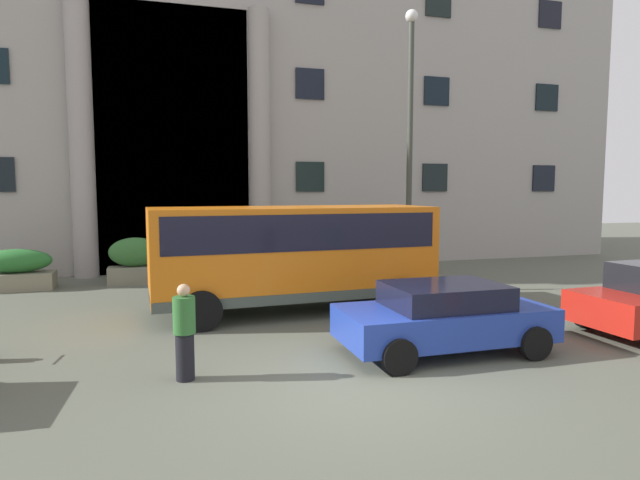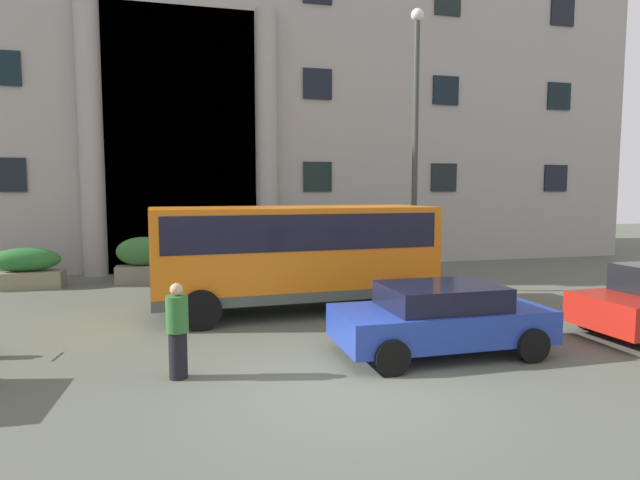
{
  "view_description": "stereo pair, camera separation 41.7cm",
  "coord_description": "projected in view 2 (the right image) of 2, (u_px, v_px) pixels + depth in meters",
  "views": [
    {
      "loc": [
        -2.87,
        -7.5,
        3.09
      ],
      "look_at": [
        0.65,
        4.43,
        1.91
      ],
      "focal_mm": 29.89,
      "sensor_mm": 36.0,
      "label": 1
    },
    {
      "loc": [
        -2.46,
        -7.61,
        3.09
      ],
      "look_at": [
        0.65,
        4.43,
        1.91
      ],
      "focal_mm": 29.89,
      "sensor_mm": 36.0,
      "label": 2
    }
  ],
  "objects": [
    {
      "name": "hedge_planter_east",
      "position": [
        394.0,
        256.0,
        19.2
      ],
      "size": [
        2.0,
        0.79,
        1.45
      ],
      "color": "#72625A",
      "rests_on": "ground_plane"
    },
    {
      "name": "office_building_facade",
      "position": [
        235.0,
        78.0,
        24.31
      ],
      "size": [
        34.42,
        9.65,
        16.35
      ],
      "color": "#9D9993",
      "rests_on": "ground_plane"
    },
    {
      "name": "bus_stop_sign",
      "position": [
        431.0,
        243.0,
        16.07
      ],
      "size": [
        0.44,
        0.08,
        2.4
      ],
      "color": "#9E9F14",
      "rests_on": "ground_plane"
    },
    {
      "name": "parked_estate_mid",
      "position": [
        440.0,
        318.0,
        10.02
      ],
      "size": [
        3.98,
        2.02,
        1.32
      ],
      "rotation": [
        0.0,
        0.0,
        0.01
      ],
      "color": "#213A9C",
      "rests_on": "ground_plane"
    },
    {
      "name": "pedestrian_woman_with_bag",
      "position": [
        177.0,
        331.0,
        8.67
      ],
      "size": [
        0.36,
        0.36,
        1.58
      ],
      "rotation": [
        0.0,
        0.0,
        5.82
      ],
      "color": "black",
      "rests_on": "ground_plane"
    },
    {
      "name": "hedge_planter_far_west",
      "position": [
        26.0,
        269.0,
        16.68
      ],
      "size": [
        2.15,
        0.93,
        1.27
      ],
      "color": "gray",
      "rests_on": "ground_plane"
    },
    {
      "name": "hedge_planter_west",
      "position": [
        143.0,
        261.0,
        17.7
      ],
      "size": [
        1.72,
        0.71,
        1.52
      ],
      "color": "gray",
      "rests_on": "ground_plane"
    },
    {
      "name": "orange_minibus",
      "position": [
        295.0,
        249.0,
        13.46
      ],
      "size": [
        7.11,
        2.94,
        2.65
      ],
      "rotation": [
        0.0,
        0.0,
        0.05
      ],
      "color": "orange",
      "rests_on": "ground_plane"
    },
    {
      "name": "lamppost_plaza_centre",
      "position": [
        415.0,
        129.0,
        16.84
      ],
      "size": [
        0.4,
        0.4,
        8.69
      ],
      "color": "#373C33",
      "rests_on": "ground_plane"
    },
    {
      "name": "ground_plane",
      "position": [
        351.0,
        393.0,
        8.24
      ],
      "size": [
        80.0,
        64.0,
        0.12
      ],
      "primitive_type": "cube",
      "color": "#55594B"
    }
  ]
}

